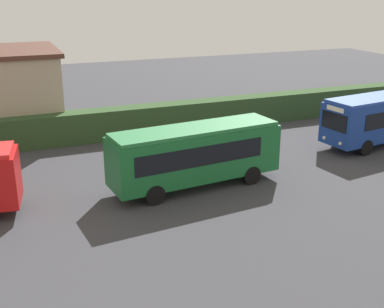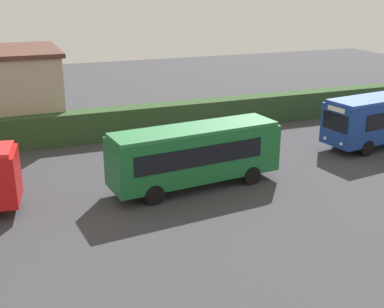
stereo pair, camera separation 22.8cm
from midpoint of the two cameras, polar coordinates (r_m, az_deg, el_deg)
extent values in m
plane|color=#38383D|center=(27.68, 3.50, -2.31)|extent=(87.92, 87.92, 0.00)
cube|color=#19602D|center=(25.35, 0.62, -0.02)|extent=(9.17, 3.31, 2.47)
cube|color=#27723C|center=(24.95, 0.63, 2.88)|extent=(8.88, 3.09, 0.20)
cube|color=black|center=(26.16, -1.20, 1.27)|extent=(6.97, 0.75, 0.99)
cube|color=black|center=(24.11, 1.34, -0.30)|extent=(6.97, 0.75, 0.99)
cube|color=black|center=(27.55, 8.93, 1.96)|extent=(0.24, 1.96, 1.04)
cube|color=silver|center=(27.34, 9.02, 3.48)|extent=(0.17, 1.32, 0.28)
cylinder|color=black|center=(27.99, 4.60, -1.00)|extent=(1.02, 0.38, 1.00)
cylinder|color=black|center=(26.27, 7.11, -2.46)|extent=(1.02, 0.38, 1.00)
cylinder|color=black|center=(25.67, -6.05, -2.94)|extent=(1.02, 0.38, 1.00)
cylinder|color=black|center=(23.78, -4.10, -4.72)|extent=(1.02, 0.38, 1.00)
sphere|color=silver|center=(28.43, 8.06, 0.05)|extent=(0.22, 0.22, 0.22)
sphere|color=silver|center=(27.42, 9.64, -0.75)|extent=(0.22, 0.22, 0.22)
cube|color=black|center=(35.62, 20.47, 4.96)|extent=(6.97, 0.99, 1.01)
cube|color=black|center=(31.32, 16.38, 3.57)|extent=(0.32, 2.03, 1.07)
cube|color=silver|center=(31.13, 16.51, 4.96)|extent=(0.23, 1.37, 0.28)
cylinder|color=black|center=(32.26, 19.72, 0.65)|extent=(1.03, 0.41, 1.00)
cylinder|color=black|center=(33.72, 16.84, 1.73)|extent=(1.03, 0.41, 1.00)
sphere|color=silver|center=(31.19, 17.04, 1.10)|extent=(0.22, 0.22, 0.22)
sphere|color=silver|center=(32.10, 15.30, 1.77)|extent=(0.22, 0.22, 0.22)
cube|color=olive|center=(36.84, 18.59, 2.85)|extent=(0.35, 0.31, 0.83)
cube|color=maroon|center=(36.64, 18.71, 4.01)|extent=(0.52, 0.37, 0.72)
sphere|color=brown|center=(36.53, 18.79, 4.73)|extent=(0.23, 0.23, 0.23)
cube|color=#2D4926|center=(35.21, -2.53, 4.17)|extent=(55.96, 1.52, 2.06)
cone|color=orange|center=(32.31, -3.24, 1.43)|extent=(0.36, 0.36, 0.60)
camera|label=1|loc=(0.11, -89.75, 0.09)|focal=46.22mm
camera|label=2|loc=(0.11, 90.25, -0.09)|focal=46.22mm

